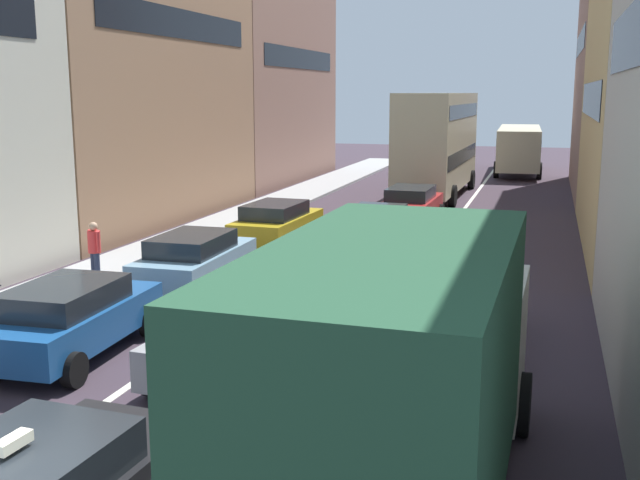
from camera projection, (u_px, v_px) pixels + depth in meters
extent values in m
cube|color=#9B9B9B|center=(208.00, 231.00, 28.04)|extent=(2.60, 64.00, 0.14)
cube|color=silver|center=(339.00, 240.00, 26.64)|extent=(0.16, 60.00, 0.01)
cube|color=silver|center=(436.00, 246.00, 25.68)|extent=(0.16, 60.00, 0.01)
cube|color=#9E7556|center=(102.00, 44.00, 30.10)|extent=(7.00, 14.57, 13.91)
cube|color=black|center=(182.00, 24.00, 28.98)|extent=(0.02, 11.73, 1.10)
cube|color=#936B5B|center=(244.00, 71.00, 44.01)|extent=(7.00, 14.57, 12.64)
cube|color=black|center=(301.00, 59.00, 42.90)|extent=(0.02, 11.73, 1.10)
cube|color=black|center=(580.00, 43.00, 38.60)|extent=(0.02, 11.73, 1.10)
cube|color=black|center=(590.00, 99.00, 25.32)|extent=(0.02, 11.73, 1.10)
cube|color=#B7B29E|center=(442.00, 337.00, 11.59)|extent=(2.44, 2.44, 1.90)
cube|color=black|center=(454.00, 293.00, 12.65)|extent=(2.02, 0.07, 0.70)
cube|color=#234C33|center=(387.00, 377.00, 7.93)|extent=(2.50, 5.48, 2.80)
cube|color=white|center=(278.00, 340.00, 8.24)|extent=(0.11, 4.48, 0.90)
cylinder|color=black|center=(366.00, 385.00, 12.20)|extent=(0.32, 0.97, 0.96)
cylinder|color=black|center=(520.00, 404.00, 11.48)|extent=(0.32, 0.97, 0.96)
cube|color=#1E2328|center=(15.00, 476.00, 7.80)|extent=(1.71, 2.49, 0.52)
cube|color=#F2EACC|center=(13.00, 442.00, 7.73)|extent=(0.18, 0.45, 0.12)
cylinder|color=black|center=(54.00, 469.00, 9.81)|extent=(0.25, 0.65, 0.64)
cube|color=gray|center=(240.00, 339.00, 13.92)|extent=(2.08, 4.41, 0.70)
cube|color=#1E2328|center=(234.00, 312.00, 13.63)|extent=(1.74, 2.51, 0.52)
cylinder|color=black|center=(232.00, 329.00, 15.65)|extent=(0.26, 0.65, 0.64)
cylinder|color=black|center=(316.00, 339.00, 15.02)|extent=(0.26, 0.65, 0.64)
cylinder|color=black|center=(153.00, 378.00, 12.96)|extent=(0.26, 0.65, 0.64)
cylinder|color=black|center=(251.00, 392.00, 12.33)|extent=(0.26, 0.65, 0.64)
cube|color=#194C8C|center=(72.00, 323.00, 14.88)|extent=(1.99, 4.38, 0.70)
cube|color=#1E2328|center=(64.00, 298.00, 14.58)|extent=(1.69, 2.48, 0.52)
cylinder|color=black|center=(72.00, 316.00, 16.56)|extent=(0.25, 0.65, 0.64)
cylinder|color=black|center=(150.00, 322.00, 16.12)|extent=(0.25, 0.65, 0.64)
cylinder|color=black|center=(74.00, 370.00, 13.33)|extent=(0.25, 0.65, 0.64)
cube|color=silver|center=(324.00, 276.00, 18.65)|extent=(1.91, 4.34, 0.70)
cube|color=#1E2328|center=(321.00, 255.00, 18.35)|extent=(1.65, 2.45, 0.52)
cylinder|color=black|center=(308.00, 274.00, 20.36)|extent=(0.24, 0.65, 0.64)
cylinder|color=black|center=(375.00, 279.00, 19.80)|extent=(0.24, 0.65, 0.64)
cylinder|color=black|center=(267.00, 302.00, 17.63)|extent=(0.24, 0.65, 0.64)
cylinder|color=black|center=(343.00, 309.00, 17.07)|extent=(0.24, 0.65, 0.64)
cube|color=#759EB7|center=(196.00, 264.00, 20.00)|extent=(1.88, 4.33, 0.70)
cube|color=#1E2328|center=(192.00, 244.00, 19.71)|extent=(1.63, 2.44, 0.52)
cylinder|color=black|center=(188.00, 263.00, 21.70)|extent=(0.23, 0.64, 0.64)
cylinder|color=black|center=(249.00, 267.00, 21.21)|extent=(0.23, 0.64, 0.64)
cylinder|color=black|center=(137.00, 288.00, 18.93)|extent=(0.23, 0.64, 0.64)
cylinder|color=black|center=(206.00, 293.00, 18.45)|extent=(0.23, 0.64, 0.64)
cube|color=#19592D|center=(377.00, 232.00, 24.60)|extent=(1.90, 4.34, 0.70)
cube|color=#1E2328|center=(375.00, 216.00, 24.31)|extent=(1.64, 2.45, 0.52)
cylinder|color=black|center=(361.00, 233.00, 26.31)|extent=(0.24, 0.65, 0.64)
cylinder|color=black|center=(413.00, 236.00, 25.75)|extent=(0.24, 0.65, 0.64)
cylinder|color=black|center=(336.00, 249.00, 23.58)|extent=(0.24, 0.65, 0.64)
cylinder|color=black|center=(395.00, 253.00, 23.02)|extent=(0.24, 0.65, 0.64)
cube|color=#B29319|center=(277.00, 226.00, 25.60)|extent=(1.97, 4.37, 0.70)
cube|color=#1E2328|center=(275.00, 211.00, 25.30)|extent=(1.68, 2.47, 0.52)
cylinder|color=black|center=(269.00, 228.00, 27.31)|extent=(0.25, 0.65, 0.64)
cylinder|color=black|center=(318.00, 231.00, 26.73)|extent=(0.25, 0.65, 0.64)
cylinder|color=black|center=(234.00, 243.00, 24.60)|extent=(0.25, 0.65, 0.64)
cylinder|color=black|center=(287.00, 246.00, 24.01)|extent=(0.25, 0.65, 0.64)
cube|color=#A51E1E|center=(411.00, 207.00, 29.84)|extent=(1.90, 4.34, 0.70)
cube|color=#1E2328|center=(411.00, 194.00, 29.55)|extent=(1.64, 2.44, 0.52)
cylinder|color=black|center=(396.00, 210.00, 31.55)|extent=(0.23, 0.64, 0.64)
cylinder|color=black|center=(441.00, 212.00, 31.00)|extent=(0.23, 0.64, 0.64)
cylinder|color=black|center=(380.00, 221.00, 28.82)|extent=(0.23, 0.64, 0.64)
cylinder|color=black|center=(428.00, 223.00, 28.27)|extent=(0.23, 0.64, 0.64)
cube|color=beige|center=(448.00, 313.00, 15.53)|extent=(1.99, 4.38, 0.70)
cube|color=#1E2328|center=(447.00, 289.00, 15.23)|extent=(1.69, 2.48, 0.52)
cylinder|color=black|center=(418.00, 307.00, 17.25)|extent=(0.25, 0.65, 0.64)
cylinder|color=black|center=(501.00, 315.00, 16.65)|extent=(0.25, 0.65, 0.64)
cylinder|color=black|center=(386.00, 347.00, 14.54)|extent=(0.25, 0.65, 0.64)
cylinder|color=black|center=(484.00, 358.00, 13.94)|extent=(0.25, 0.65, 0.64)
cube|color=#BFB793|center=(437.00, 163.00, 37.50)|extent=(2.73, 10.55, 2.40)
cube|color=black|center=(437.00, 155.00, 37.43)|extent=(2.75, 9.92, 0.70)
cube|color=#BFB793|center=(439.00, 116.00, 37.07)|extent=(2.73, 10.55, 2.16)
cube|color=black|center=(439.00, 111.00, 37.02)|extent=(2.75, 9.92, 0.64)
cylinder|color=black|center=(425.00, 178.00, 41.64)|extent=(0.32, 1.01, 1.00)
cylinder|color=black|center=(471.00, 180.00, 40.88)|extent=(0.32, 1.01, 1.00)
cylinder|color=black|center=(398.00, 194.00, 35.16)|extent=(0.32, 1.01, 1.00)
cylinder|color=black|center=(453.00, 196.00, 34.41)|extent=(0.32, 1.01, 1.00)
cube|color=#BFB793|center=(519.00, 147.00, 48.57)|extent=(2.83, 10.57, 2.40)
cube|color=black|center=(519.00, 141.00, 48.50)|extent=(2.84, 9.95, 0.70)
cylinder|color=black|center=(500.00, 160.00, 52.70)|extent=(0.33, 1.01, 1.00)
cylinder|color=black|center=(537.00, 161.00, 52.07)|extent=(0.33, 1.01, 1.00)
cylinder|color=black|center=(496.00, 170.00, 46.12)|extent=(0.33, 1.01, 1.00)
cylinder|color=black|center=(539.00, 171.00, 45.49)|extent=(0.33, 1.01, 1.00)
cylinder|color=#262D47|center=(94.00, 267.00, 20.81)|extent=(0.16, 0.16, 0.82)
cylinder|color=#262D47|center=(97.00, 268.00, 20.68)|extent=(0.16, 0.16, 0.82)
cylinder|color=red|center=(94.00, 242.00, 20.61)|extent=(0.34, 0.34, 0.60)
sphere|color=tan|center=(93.00, 226.00, 20.53)|extent=(0.24, 0.24, 0.24)
cylinder|color=red|center=(90.00, 240.00, 20.76)|extent=(0.10, 0.10, 0.55)
cylinder|color=red|center=(98.00, 242.00, 20.45)|extent=(0.10, 0.10, 0.55)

